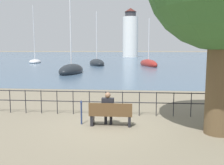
{
  "coord_description": "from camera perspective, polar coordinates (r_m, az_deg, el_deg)",
  "views": [
    {
      "loc": [
        0.87,
        -9.11,
        2.85
      ],
      "look_at": [
        0.0,
        0.5,
        1.58
      ],
      "focal_mm": 40.0,
      "sensor_mm": 36.0,
      "label": 1
    }
  ],
  "objects": [
    {
      "name": "harbor_water",
      "position": [
        167.48,
        4.93,
        6.5
      ],
      "size": [
        600.0,
        300.0,
        0.01
      ],
      "color": "#47607A",
      "rests_on": "ground_plane"
    },
    {
      "name": "sailboat_1",
      "position": [
        46.61,
        -3.5,
        4.42
      ],
      "size": [
        4.66,
        7.94,
        10.24
      ],
      "rotation": [
        0.0,
        0.0,
        0.32
      ],
      "color": "black",
      "rests_on": "ground_plane"
    },
    {
      "name": "harbor_lighthouse",
      "position": [
        99.6,
        4.21,
        10.89
      ],
      "size": [
        5.94,
        5.94,
        18.88
      ],
      "color": "white",
      "rests_on": "ground_plane"
    },
    {
      "name": "seated_person_left",
      "position": [
        9.42,
        -0.94,
        -5.68
      ],
      "size": [
        0.45,
        0.35,
        1.28
      ],
      "color": "black",
      "rests_on": "ground_plane"
    },
    {
      "name": "ground_plane",
      "position": [
        9.58,
        -0.28,
        -9.78
      ],
      "size": [
        1000.0,
        1000.0,
        0.0
      ],
      "primitive_type": "plane",
      "color": "#7A705B"
    },
    {
      "name": "sailboat_4",
      "position": [
        30.85,
        -9.27,
        2.79
      ],
      "size": [
        2.62,
        6.43,
        11.0
      ],
      "rotation": [
        0.0,
        0.0,
        -0.04
      ],
      "color": "black",
      "rests_on": "ground_plane"
    },
    {
      "name": "promenade_railing",
      "position": [
        10.88,
        0.49,
        -3.9
      ],
      "size": [
        15.35,
        0.04,
        1.05
      ],
      "color": "black",
      "rests_on": "ground_plane"
    },
    {
      "name": "closed_umbrella",
      "position": [
        9.66,
        -7.02,
        -6.39
      ],
      "size": [
        0.09,
        0.09,
        0.96
      ],
      "color": "navy",
      "rests_on": "ground_plane"
    },
    {
      "name": "sailboat_3",
      "position": [
        57.64,
        -17.19,
        4.63
      ],
      "size": [
        4.26,
        7.09,
        12.66
      ],
      "rotation": [
        0.0,
        0.0,
        0.29
      ],
      "color": "silver",
      "rests_on": "ground_plane"
    },
    {
      "name": "park_bench",
      "position": [
        9.4,
        -0.31,
        -7.42
      ],
      "size": [
        1.61,
        0.45,
        0.9
      ],
      "color": "brown",
      "rests_on": "ground_plane"
    },
    {
      "name": "sailboat_2",
      "position": [
        44.9,
        8.31,
        4.24
      ],
      "size": [
        3.81,
        8.69,
        8.79
      ],
      "rotation": [
        0.0,
        0.0,
        0.24
      ],
      "color": "maroon",
      "rests_on": "ground_plane"
    }
  ]
}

